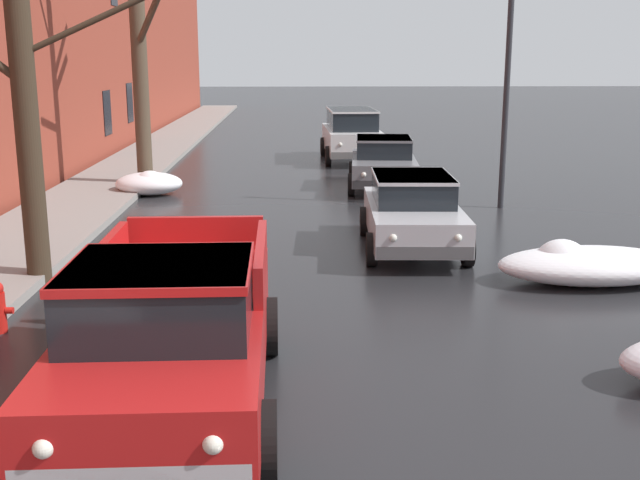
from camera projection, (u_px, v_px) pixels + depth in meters
name	position (u px, v px, depth m)	size (l,w,h in m)	color
left_sidewalk_slab	(68.00, 211.00, 18.31)	(2.47, 80.00, 0.15)	gray
snow_bank_mid_block_left	(149.00, 183.00, 20.83)	(1.77, 1.39, 0.67)	white
snow_bank_near_corner_right	(589.00, 265.00, 12.69)	(3.07, 1.50, 0.71)	white
bare_tree_second_along_sidewalk	(26.00, 70.00, 12.04)	(3.52, 0.80, 6.98)	#382B1E
bare_tree_mid_block	(139.00, 43.00, 21.24)	(1.91, 3.50, 7.52)	#4C3D2D
pickup_truck_red_approaching_near_lane	(172.00, 332.00, 7.89)	(2.18, 5.02, 1.76)	red
sedan_silver_parked_kerbside_close	(412.00, 211.00, 14.83)	(2.00, 4.02, 1.42)	#B7B7BC
sedan_grey_parked_kerbside_mid	(383.00, 162.00, 21.76)	(2.19, 4.09, 1.42)	slate
suv_white_parked_far_down_block	(351.00, 133.00, 27.68)	(2.10, 4.74, 1.82)	silver
street_lamp_post	(508.00, 71.00, 18.33)	(0.44, 0.24, 5.85)	#28282D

